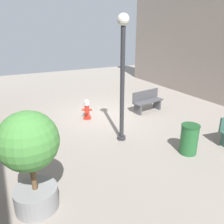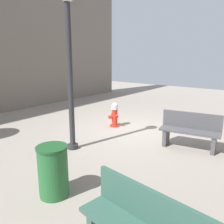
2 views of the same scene
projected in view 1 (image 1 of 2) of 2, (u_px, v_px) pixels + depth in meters
name	position (u px, v px, depth m)	size (l,w,h in m)	color
ground_plane	(102.00, 115.00, 9.87)	(23.40, 23.40, 0.00)	gray
fire_hydrant	(87.00, 109.00, 9.32)	(0.41, 0.40, 0.84)	red
bench_near	(147.00, 101.00, 10.19)	(1.58, 0.68, 0.95)	#4C4C51
planter_tree	(30.00, 153.00, 4.32)	(1.16, 1.16, 2.14)	gray
street_lamp	(123.00, 67.00, 6.85)	(0.36, 0.36, 3.97)	#2D2D33
trash_bin	(189.00, 139.00, 6.69)	(0.54, 0.54, 0.92)	#266633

